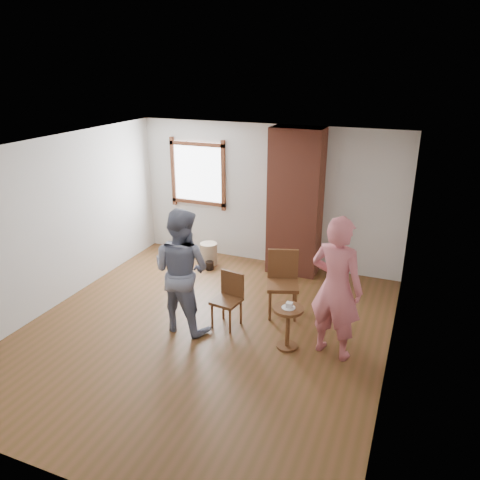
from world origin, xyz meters
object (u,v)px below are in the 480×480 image
dining_chair_right (283,279)px  side_table (288,321)px  dining_chair_left (229,296)px  man (182,271)px  person_pink (336,288)px  stoneware_crock (209,254)px

dining_chair_right → side_table: size_ratio=1.64×
dining_chair_left → side_table: dining_chair_left is taller
side_table → man: bearing=-177.8°
side_table → person_pink: person_pink is taller
dining_chair_right → side_table: (0.35, -0.89, -0.15)m
man → dining_chair_left: bearing=-142.9°
dining_chair_right → man: man is taller
side_table → person_pink: (0.58, 0.10, 0.55)m
dining_chair_left → man: 0.80m
dining_chair_left → side_table: bearing=-7.3°
dining_chair_right → side_table: dining_chair_right is taller
stoneware_crock → dining_chair_right: dining_chair_right is taller
dining_chair_left → side_table: (0.96, -0.27, -0.04)m
stoneware_crock → dining_chair_left: (1.21, -1.86, 0.24)m
dining_chair_right → person_pink: 1.29m
side_table → man: 1.61m
side_table → person_pink: 0.80m
person_pink → man: bearing=19.0°
dining_chair_right → man: size_ratio=0.55×
person_pink → dining_chair_left: bearing=8.5°
dining_chair_right → person_pink: (0.93, -0.80, 0.40)m
stoneware_crock → man: size_ratio=0.23×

